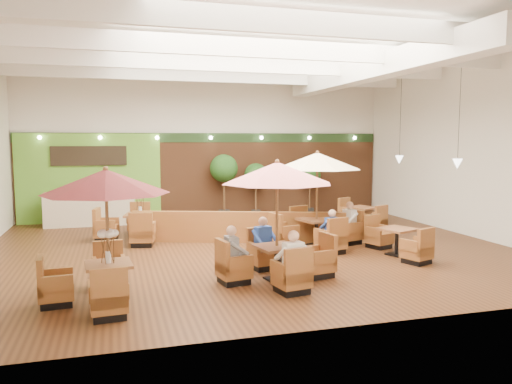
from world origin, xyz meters
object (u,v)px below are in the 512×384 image
object	(u,v)px
diner_4	(348,218)
diner_2	(234,248)
topiary_2	(310,178)
diner_3	(331,226)
topiary_0	(224,171)
booth_divider	(244,227)
diner_0	(292,255)
table_0	(103,205)
table_1	(277,198)
table_5	(361,218)
diner_1	(264,237)
topiary_1	(256,177)
table_2	(317,181)
table_4	(397,242)
table_3	(132,225)
service_counter	(90,209)

from	to	relation	value
diner_4	diner_2	bearing A→B (deg)	107.81
topiary_2	diner_3	size ratio (longest dim) A/B	2.81
topiary_0	booth_divider	bearing A→B (deg)	-95.02
diner_0	diner_2	xyz separation A→B (m)	(-0.94, 0.94, -0.01)
table_0	table_1	size ratio (longest dim) A/B	0.97
table_5	diner_1	xyz separation A→B (m)	(-4.74, -4.29, 0.40)
diner_2	diner_4	distance (m)	5.03
topiary_2	topiary_1	bearing A→B (deg)	180.00
diner_2	diner_3	world-z (taller)	diner_2
table_2	table_4	distance (m)	2.69
booth_divider	diner_3	world-z (taller)	diner_3
diner_1	table_3	bearing A→B (deg)	-71.58
table_0	table_5	bearing A→B (deg)	29.94
diner_1	diner_4	bearing A→B (deg)	-161.92
table_0	topiary_2	distance (m)	11.75
table_4	topiary_2	distance (m)	7.22
topiary_0	diner_3	world-z (taller)	topiary_0
topiary_1	table_3	bearing A→B (deg)	-146.07
service_counter	booth_divider	bearing A→B (deg)	-44.04
table_2	diner_2	distance (m)	4.41
topiary_1	diner_0	xyz separation A→B (m)	(-1.94, -9.38, -0.80)
topiary_0	diner_1	xyz separation A→B (m)	(-0.69, -7.50, -1.07)
topiary_1	table_1	bearing A→B (deg)	-102.92
table_0	diner_3	distance (m)	6.23
table_5	diner_3	size ratio (longest dim) A/B	3.66
topiary_0	diner_2	world-z (taller)	topiary_0
diner_2	table_4	bearing A→B (deg)	100.28
topiary_0	diner_3	size ratio (longest dim) A/B	3.43
table_0	diner_0	xyz separation A→B (m)	(3.48, -0.46, -1.04)
table_3	table_2	bearing A→B (deg)	-12.89
table_3	topiary_2	size ratio (longest dim) A/B	1.37
table_1	diner_3	xyz separation A→B (m)	(2.15, 1.98, -1.03)
topiary_2	diner_1	bearing A→B (deg)	-119.00
service_counter	table_0	bearing A→B (deg)	-85.76
table_1	diner_1	xyz separation A→B (m)	(-0.00, 0.94, -1.01)
topiary_0	diner_3	distance (m)	6.71
diner_1	diner_3	size ratio (longest dim) A/B	1.06
topiary_1	topiary_2	size ratio (longest dim) A/B	1.04
diner_3	table_2	bearing A→B (deg)	82.66
table_3	diner_0	xyz separation A→B (m)	(2.82, -6.18, 0.30)
table_4	diner_1	world-z (taller)	diner_1
table_2	topiary_2	xyz separation A→B (m)	(2.01, 5.48, -0.34)
table_0	diner_3	xyz separation A→B (m)	(5.62, 2.46, -1.07)
topiary_1	diner_1	bearing A→B (deg)	-104.47
table_5	diner_0	world-z (taller)	diner_0
table_0	topiary_0	bearing A→B (deg)	60.16
table_3	diner_3	bearing A→B (deg)	-21.49
booth_divider	diner_3	bearing A→B (deg)	-28.81
topiary_2	table_2	bearing A→B (deg)	-110.14
table_2	topiary_0	xyz separation A→B (m)	(-1.46, 5.48, -0.01)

